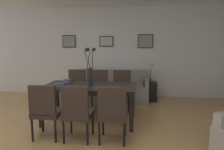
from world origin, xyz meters
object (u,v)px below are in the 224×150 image
dining_table (90,89)px  dining_chair_near_left (46,109)px  framed_picture_center (106,41)px  table_lamp (150,68)px  dining_chair_mid_left (113,112)px  bowl_near_left (59,85)px  sofa (112,90)px  bowl_near_right (67,81)px  framed_picture_left (69,41)px  dining_chair_near_right (77,87)px  dining_chair_mid_right (122,88)px  centerpiece_vase (90,71)px  dining_chair_far_left (77,110)px  dining_chair_far_right (98,88)px  framed_picture_right (145,41)px  side_table (150,91)px

dining_table → dining_chair_near_left: size_ratio=1.96×
framed_picture_center → dining_chair_near_left: bearing=-99.8°
table_lamp → dining_chair_mid_left: bearing=-105.5°
bowl_near_left → sofa: 2.11m
bowl_near_right → framed_picture_left: bearing=106.8°
dining_chair_near_right → dining_chair_mid_right: same height
dining_chair_mid_right → framed_picture_center: framed_picture_center is taller
dining_chair_near_right → bowl_near_left: bearing=-90.1°
dining_chair_mid_right → sofa: (-0.34, 0.81, -0.23)m
centerpiece_vase → dining_chair_mid_left: bearing=-56.9°
centerpiece_vase → framed_picture_left: size_ratio=1.81×
dining_chair_near_left → dining_chair_far_left: size_ratio=1.00×
dining_chair_mid_right → table_lamp: size_ratio=1.80×
sofa → table_lamp: (1.06, 0.03, 0.61)m
dining_chair_far_right → bowl_near_left: size_ratio=5.41×
dining_chair_near_right → bowl_near_right: bearing=-90.2°
dining_chair_near_left → bowl_near_right: 1.10m
dining_chair_near_left → centerpiece_vase: centerpiece_vase is taller
bowl_near_left → dining_chair_near_left: bearing=-88.9°
centerpiece_vase → bowl_near_left: size_ratio=4.32×
table_lamp → bowl_near_right: bearing=-140.0°
dining_chair_mid_right → centerpiece_vase: bearing=-122.2°
dining_chair_near_right → centerpiece_vase: 1.15m
bowl_near_right → framed_picture_center: (0.54, 1.98, 0.84)m
bowl_near_right → framed_picture_left: size_ratio=0.42×
bowl_near_right → table_lamp: 2.37m
framed_picture_left → framed_picture_right: (2.27, -0.00, 0.00)m
side_table → framed_picture_center: size_ratio=1.29×
side_table → framed_picture_right: size_ratio=1.19×
sofa → framed_picture_left: framed_picture_left is taller
dining_table → dining_chair_far_left: (-0.00, -0.87, -0.15)m
dining_chair_mid_left → framed_picture_center: bearing=100.4°
dining_chair_mid_right → centerpiece_vase: (-0.56, -0.89, 0.51)m
dining_table → dining_chair_mid_left: (0.56, -0.85, -0.15)m
dining_chair_far_left → framed_picture_right: size_ratio=2.11×
dining_chair_near_right → centerpiece_vase: centerpiece_vase is taller
bowl_near_right → side_table: bowl_near_right is taller
dining_chair_near_left → dining_chair_mid_right: size_ratio=1.00×
dining_chair_far_right → bowl_near_left: (-0.54, -1.07, 0.27)m
bowl_near_left → table_lamp: size_ratio=0.33×
dining_chair_near_right → framed_picture_right: bearing=38.0°
dining_table → bowl_near_right: bowl_near_right is taller
side_table → framed_picture_center: bearing=160.4°
dining_chair_near_left → dining_chair_near_right: (-0.01, 1.74, 0.00)m
dining_table → framed_picture_left: (-1.14, 2.18, 0.96)m
dining_chair_near_left → centerpiece_vase: (0.53, 0.86, 0.51)m
side_table → table_lamp: bearing=63.4°
dining_chair_mid_left → bowl_near_right: bearing=136.0°
dining_chair_far_right → bowl_near_right: dining_chair_far_right is taller
bowl_near_right → framed_picture_left: framed_picture_left is taller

